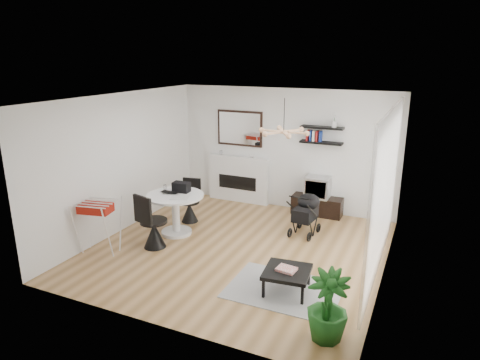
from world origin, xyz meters
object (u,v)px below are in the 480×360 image
at_px(coffee_table, 287,272).
at_px(dining_table, 176,208).
at_px(fireplace, 239,173).
at_px(potted_plant, 328,306).
at_px(tv_console, 317,206).
at_px(crt_tv, 318,187).
at_px(stroller, 306,215).
at_px(drying_rack, 99,226).

bearing_deg(coffee_table, dining_table, 156.59).
relative_size(fireplace, potted_plant, 2.37).
xyz_separation_m(fireplace, tv_console, (1.95, -0.12, -0.48)).
bearing_deg(crt_tv, stroller, -86.78).
relative_size(coffee_table, potted_plant, 0.80).
bearing_deg(drying_rack, coffee_table, -9.92).
xyz_separation_m(fireplace, potted_plant, (3.15, -4.29, -0.23)).
xyz_separation_m(tv_console, coffee_table, (0.41, -3.31, 0.11)).
distance_m(dining_table, drying_rack, 1.48).
bearing_deg(crt_tv, tv_console, 58.14).
xyz_separation_m(drying_rack, coffee_table, (3.44, 0.10, -0.19)).
relative_size(dining_table, potted_plant, 1.21).
relative_size(dining_table, stroller, 1.25).
bearing_deg(potted_plant, drying_rack, 169.99).
bearing_deg(potted_plant, stroller, 110.53).
bearing_deg(fireplace, tv_console, -3.64).
height_order(drying_rack, coffee_table, drying_rack).
height_order(crt_tv, stroller, stroller).
height_order(fireplace, stroller, fireplace).
bearing_deg(coffee_table, potted_plant, -47.03).
bearing_deg(potted_plant, coffee_table, 132.97).
height_order(fireplace, drying_rack, fireplace).
relative_size(stroller, coffee_table, 1.21).
height_order(dining_table, coffee_table, dining_table).
bearing_deg(potted_plant, tv_console, 106.10).
bearing_deg(potted_plant, fireplace, 126.29).
distance_m(fireplace, stroller, 2.38).
xyz_separation_m(crt_tv, potted_plant, (1.20, -4.16, -0.18)).
xyz_separation_m(tv_console, dining_table, (-2.25, -2.16, 0.33)).
xyz_separation_m(crt_tv, coffee_table, (0.41, -3.31, -0.32)).
relative_size(fireplace, tv_console, 1.98).
xyz_separation_m(fireplace, drying_rack, (-1.08, -3.54, -0.18)).
relative_size(fireplace, drying_rack, 2.27).
xyz_separation_m(drying_rack, stroller, (3.09, 2.30, -0.12)).
bearing_deg(tv_console, fireplace, 176.36).
height_order(fireplace, tv_console, fireplace).
height_order(tv_console, dining_table, dining_table).
distance_m(dining_table, potted_plant, 3.99).
bearing_deg(fireplace, stroller, -31.69).
distance_m(fireplace, coffee_table, 4.19).
height_order(dining_table, drying_rack, drying_rack).
xyz_separation_m(fireplace, stroller, (2.01, -1.24, -0.31)).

